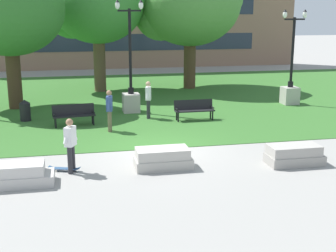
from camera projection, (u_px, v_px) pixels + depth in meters
The scene contains 17 objects.
ground_plane at pixel (158, 149), 16.87m from camera, with size 140.00×140.00×0.00m, color gray.
grass_lawn at pixel (126, 99), 26.37m from camera, with size 40.00×20.00×0.02m, color #336628.
concrete_block_center at pixel (19, 175), 13.36m from camera, with size 1.92×0.90×0.64m.
concrete_block_left at pixel (163, 159), 14.81m from camera, with size 1.80×0.90×0.64m.
concrete_block_right at pixel (294, 155), 15.17m from camera, with size 1.80×0.90×0.64m.
person_skateboarder at pixel (70, 142), 14.22m from camera, with size 0.46×0.57×1.71m.
skateboard at pixel (64, 169), 14.55m from camera, with size 1.03×0.52×0.14m.
park_bench_near_left at pixel (74, 114), 20.15m from camera, with size 1.85×0.73×0.90m.
park_bench_near_right at pixel (194, 109), 21.18m from camera, with size 1.80×0.54×0.90m.
lamp_post_center at pixel (131, 90), 22.67m from camera, with size 1.32×0.80×5.33m.
lamp_post_right at pixel (290, 85), 24.65m from camera, with size 1.32×0.80×4.90m.
tree_near_left at pixel (189, 4), 28.72m from camera, with size 6.54×6.23×7.94m.
tree_far_left at pixel (96, 5), 27.61m from camera, with size 5.81×5.53×7.58m.
tree_far_right at pixel (7, 10), 22.67m from camera, with size 5.68×5.41×7.23m.
trash_bin at pixel (25, 110), 20.99m from camera, with size 0.49×0.49×0.96m.
person_bystander_near_lawn at pixel (148, 98), 21.37m from camera, with size 0.33×0.62×1.71m.
person_bystander_far_lawn at pixel (109, 108), 19.04m from camera, with size 0.30×0.62×1.71m.
Camera 1 is at (-2.90, -15.91, 4.89)m, focal length 50.00 mm.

